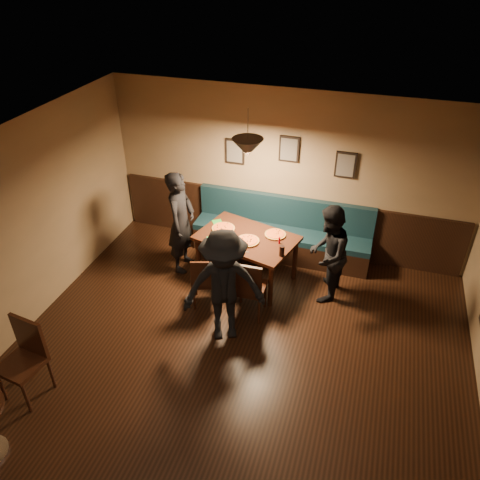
# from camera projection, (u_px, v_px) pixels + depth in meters

# --- Properties ---
(floor) EXTENTS (7.00, 7.00, 0.00)m
(floor) POSITION_uv_depth(u_px,v_px,m) (218.00, 400.00, 5.68)
(floor) COLOR black
(floor) RESTS_ON ground
(ceiling) EXTENTS (7.00, 7.00, 0.00)m
(ceiling) POSITION_uv_depth(u_px,v_px,m) (210.00, 193.00, 4.14)
(ceiling) COLOR silver
(ceiling) RESTS_ON ground
(wall_back) EXTENTS (6.00, 0.00, 6.00)m
(wall_back) POSITION_uv_depth(u_px,v_px,m) (288.00, 174.00, 7.70)
(wall_back) COLOR #8C704F
(wall_back) RESTS_ON ground
(wainscot) EXTENTS (5.88, 0.06, 1.00)m
(wainscot) POSITION_uv_depth(u_px,v_px,m) (285.00, 222.00, 8.17)
(wainscot) COLOR black
(wainscot) RESTS_ON ground
(booth_bench) EXTENTS (3.00, 0.60, 1.00)m
(booth_bench) POSITION_uv_depth(u_px,v_px,m) (281.00, 230.00, 7.96)
(booth_bench) COLOR #0F232D
(booth_bench) RESTS_ON ground
(picture_left) EXTENTS (0.32, 0.04, 0.42)m
(picture_left) POSITION_uv_depth(u_px,v_px,m) (235.00, 151.00, 7.74)
(picture_left) COLOR black
(picture_left) RESTS_ON wall_back
(picture_center) EXTENTS (0.32, 0.04, 0.42)m
(picture_center) POSITION_uv_depth(u_px,v_px,m) (289.00, 149.00, 7.43)
(picture_center) COLOR black
(picture_center) RESTS_ON wall_back
(picture_right) EXTENTS (0.32, 0.04, 0.42)m
(picture_right) POSITION_uv_depth(u_px,v_px,m) (346.00, 165.00, 7.29)
(picture_right) COLOR black
(picture_right) RESTS_ON wall_back
(pendant_lamp) EXTENTS (0.44, 0.44, 0.25)m
(pendant_lamp) POSITION_uv_depth(u_px,v_px,m) (248.00, 147.00, 6.45)
(pendant_lamp) COLOR black
(pendant_lamp) RESTS_ON ceiling
(dining_table) EXTENTS (1.67, 1.30, 0.79)m
(dining_table) POSITION_uv_depth(u_px,v_px,m) (247.00, 258.00, 7.47)
(dining_table) COLOR black
(dining_table) RESTS_ON floor
(chair_near_left) EXTENTS (0.48, 0.48, 0.87)m
(chair_near_left) POSITION_uv_depth(u_px,v_px,m) (206.00, 279.00, 6.94)
(chair_near_left) COLOR #32160E
(chair_near_left) RESTS_ON floor
(chair_near_right) EXTENTS (0.45, 0.45, 0.99)m
(chair_near_right) POSITION_uv_depth(u_px,v_px,m) (250.00, 286.00, 6.71)
(chair_near_right) COLOR #331A0E
(chair_near_right) RESTS_ON floor
(diner_left) EXTENTS (0.42, 0.63, 1.72)m
(diner_left) POSITION_uv_depth(u_px,v_px,m) (181.00, 222.00, 7.48)
(diner_left) COLOR black
(diner_left) RESTS_ON floor
(diner_right) EXTENTS (0.64, 0.79, 1.54)m
(diner_right) POSITION_uv_depth(u_px,v_px,m) (328.00, 254.00, 6.90)
(diner_right) COLOR black
(diner_right) RESTS_ON floor
(diner_front) EXTENTS (1.25, 1.01, 1.68)m
(diner_front) POSITION_uv_depth(u_px,v_px,m) (224.00, 287.00, 6.15)
(diner_front) COLOR black
(diner_front) RESTS_ON floor
(pizza_a) EXTENTS (0.43, 0.43, 0.04)m
(pizza_a) POSITION_uv_depth(u_px,v_px,m) (223.00, 228.00, 7.42)
(pizza_a) COLOR orange
(pizza_a) RESTS_ON dining_table
(pizza_b) EXTENTS (0.45, 0.45, 0.04)m
(pizza_b) POSITION_uv_depth(u_px,v_px,m) (248.00, 241.00, 7.12)
(pizza_b) COLOR orange
(pizza_b) RESTS_ON dining_table
(pizza_c) EXTENTS (0.38, 0.38, 0.04)m
(pizza_c) POSITION_uv_depth(u_px,v_px,m) (275.00, 234.00, 7.27)
(pizza_c) COLOR orange
(pizza_c) RESTS_ON dining_table
(soda_glass) EXTENTS (0.09, 0.09, 0.16)m
(soda_glass) POSITION_uv_depth(u_px,v_px,m) (282.00, 251.00, 6.79)
(soda_glass) COLOR black
(soda_glass) RESTS_ON dining_table
(tabasco_bottle) EXTENTS (0.04, 0.04, 0.13)m
(tabasco_bottle) POSITION_uv_depth(u_px,v_px,m) (279.00, 240.00, 7.06)
(tabasco_bottle) COLOR #A30510
(tabasco_bottle) RESTS_ON dining_table
(napkin_a) EXTENTS (0.21, 0.21, 0.01)m
(napkin_a) POSITION_uv_depth(u_px,v_px,m) (217.00, 222.00, 7.62)
(napkin_a) COLOR #1E7321
(napkin_a) RESTS_ON dining_table
(napkin_b) EXTENTS (0.16, 0.16, 0.01)m
(napkin_b) POSITION_uv_depth(u_px,v_px,m) (210.00, 240.00, 7.18)
(napkin_b) COLOR #1F7634
(napkin_b) RESTS_ON dining_table
(cutlery_set) EXTENTS (0.19, 0.09, 0.00)m
(cutlery_set) POSITION_uv_depth(u_px,v_px,m) (238.00, 249.00, 6.96)
(cutlery_set) COLOR silver
(cutlery_set) RESTS_ON dining_table
(cafe_chair_far) EXTENTS (0.52, 0.52, 1.04)m
(cafe_chair_far) POSITION_uv_depth(u_px,v_px,m) (21.00, 363.00, 5.48)
(cafe_chair_far) COLOR black
(cafe_chair_far) RESTS_ON floor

